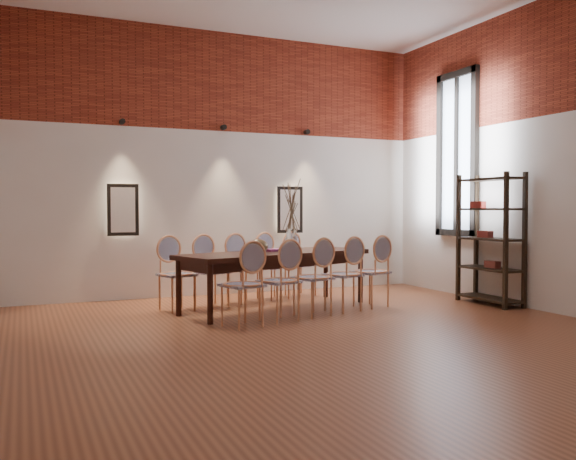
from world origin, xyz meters
name	(u,v)px	position (x,y,z in m)	size (l,w,h in m)	color
floor	(309,341)	(0.00, 0.00, -0.01)	(7.00, 7.00, 0.02)	brown
wall_back	(209,164)	(0.00, 3.55, 2.00)	(7.00, 0.10, 4.00)	silver
wall_right	(571,153)	(3.55, 0.00, 2.00)	(0.10, 7.00, 4.00)	silver
brick_band_back	(209,80)	(0.00, 3.48, 3.25)	(7.00, 0.02, 1.50)	maroon
brick_band_right	(568,49)	(3.48, 0.00, 3.25)	(0.02, 7.00, 1.50)	maroon
niche_left	(123,210)	(-1.30, 3.45, 1.30)	(0.36, 0.06, 0.66)	#FFEAC6
niche_right	(289,210)	(1.30, 3.45, 1.30)	(0.36, 0.06, 0.66)	#FFEAC6
spot_fixture_left	(122,122)	(-1.30, 3.42, 2.55)	(0.08, 0.08, 0.10)	black
spot_fixture_mid	(224,127)	(0.20, 3.42, 2.55)	(0.08, 0.08, 0.10)	black
spot_fixture_right	(307,132)	(1.60, 3.42, 2.55)	(0.08, 0.08, 0.10)	black
window_glass	(458,154)	(3.46, 2.00, 2.15)	(0.02, 0.78, 2.38)	silver
window_frame	(457,154)	(3.44, 2.00, 2.15)	(0.08, 0.90, 2.50)	black
window_mullion	(457,154)	(3.44, 2.00, 2.15)	(0.06, 0.06, 2.40)	black
dining_table	(276,280)	(0.43, 1.91, 0.38)	(2.67, 0.86, 0.75)	black
chair_near_a	(242,285)	(-0.39, 0.92, 0.47)	(0.44, 0.44, 0.94)	#E79C6A
chair_near_b	(279,281)	(0.12, 1.07, 0.47)	(0.44, 0.44, 0.94)	#E79C6A
chair_near_c	(313,278)	(0.63, 1.23, 0.47)	(0.44, 0.44, 0.94)	#E79C6A
chair_near_d	(343,275)	(1.14, 1.38, 0.47)	(0.44, 0.44, 0.94)	#E79C6A
chair_near_e	(371,272)	(1.66, 1.54, 0.47)	(0.44, 0.44, 0.94)	#E79C6A
chair_far_a	(177,274)	(-0.80, 2.27, 0.47)	(0.44, 0.44, 0.94)	#E79C6A
chair_far_b	(212,272)	(-0.29, 2.43, 0.47)	(0.44, 0.44, 0.94)	#E79C6A
chair_far_c	(244,269)	(0.22, 2.59, 0.47)	(0.44, 0.44, 0.94)	#E79C6A
chair_far_d	(273,267)	(0.73, 2.74, 0.47)	(0.44, 0.44, 0.94)	#E79C6A
chair_far_e	(300,265)	(1.24, 2.90, 0.47)	(0.44, 0.44, 0.94)	#E79C6A
vase	(292,240)	(0.69, 1.99, 0.90)	(0.14, 0.14, 0.30)	silver
dried_branches	(292,206)	(0.69, 1.99, 1.35)	(0.50, 0.50, 0.70)	brown
bowl	(259,246)	(0.13, 1.77, 0.84)	(0.24, 0.24, 0.18)	brown
book	(274,250)	(0.46, 2.05, 0.77)	(0.26, 0.18, 0.03)	#7E2A63
shelving_rack	(490,239)	(3.28, 1.08, 0.90)	(0.38, 1.00, 1.80)	black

